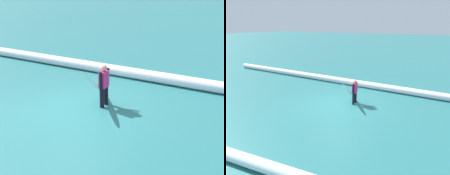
# 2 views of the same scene
# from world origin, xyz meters

# --- Properties ---
(ground_plane) EXTENTS (145.37, 145.37, 0.00)m
(ground_plane) POSITION_xyz_m (0.00, 0.00, 0.00)
(ground_plane) COLOR #256869
(surfer) EXTENTS (0.22, 0.61, 1.34)m
(surfer) POSITION_xyz_m (-0.69, -0.60, 0.75)
(surfer) COLOR black
(surfer) RESTS_ON ground_plane
(surfboard) EXTENTS (0.50, 1.96, 1.36)m
(surfboard) POSITION_xyz_m (-0.35, -0.59, 0.66)
(surfboard) COLOR white
(surfboard) RESTS_ON ground_plane
(wave_crest_foreground) EXTENTS (20.65, 1.56, 0.43)m
(wave_crest_foreground) POSITION_xyz_m (2.22, -3.76, 0.21)
(wave_crest_foreground) COLOR white
(wave_crest_foreground) RESTS_ON ground_plane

